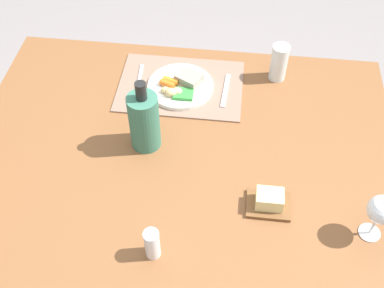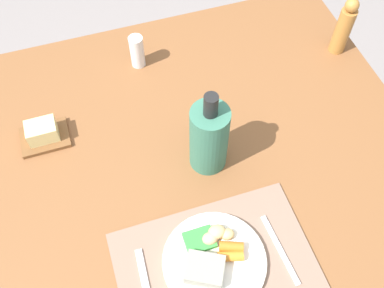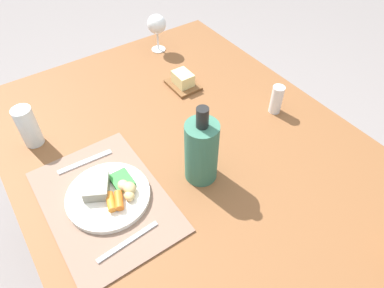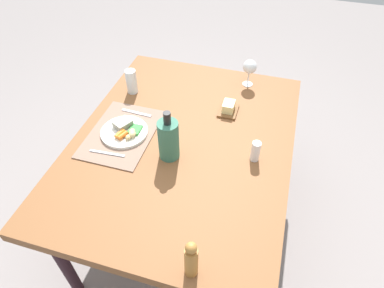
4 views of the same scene
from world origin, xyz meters
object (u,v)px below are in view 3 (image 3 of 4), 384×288
salt_shaker (277,99)px  water_tumbler (29,129)px  knife (128,242)px  dining_table (188,160)px  wine_glass (157,25)px  butter_dish (183,81)px  dinner_plate (109,194)px  fork (85,162)px  cooler_bottle (201,151)px

salt_shaker → water_tumbler: size_ratio=0.75×
knife → dining_table: bearing=117.7°
wine_glass → butter_dish: size_ratio=1.26×
knife → wine_glass: size_ratio=1.10×
dining_table → knife: (0.19, -0.32, 0.07)m
dinner_plate → wine_glass: size_ratio=1.47×
dinner_plate → water_tumbler: 0.37m
fork → cooler_bottle: size_ratio=0.65×
knife → cooler_bottle: bearing=101.7°
cooler_bottle → dinner_plate: bearing=-106.6°
dinner_plate → butter_dish: bearing=124.6°
dining_table → cooler_bottle: (0.12, -0.03, 0.17)m
fork → salt_shaker: salt_shaker is taller
dining_table → water_tumbler: water_tumbler is taller
fork → wine_glass: wine_glass is taller
dining_table → water_tumbler: bearing=-127.6°
fork → dining_table: bearing=70.4°
dining_table → cooler_bottle: bearing=-14.4°
dinner_plate → wine_glass: wine_glass is taller
water_tumbler → dinner_plate: bearing=17.3°
salt_shaker → water_tumbler: water_tumbler is taller
dining_table → salt_shaker: (0.03, 0.36, 0.11)m
dining_table → fork: bearing=-112.8°
butter_dish → water_tumbler: bearing=-92.4°
wine_glass → cooler_bottle: (0.69, -0.26, -0.01)m
dinner_plate → salt_shaker: size_ratio=2.24×
dinner_plate → knife: dinner_plate is taller
dining_table → fork: size_ratio=8.15×
dining_table → butter_dish: bearing=149.1°
dinner_plate → butter_dish: size_ratio=1.84×
butter_dish → dining_table: bearing=-30.9°
salt_shaker → water_tumbler: 0.84m
salt_shaker → fork: bearing=-102.9°
dinner_plate → knife: bearing=-8.0°
dining_table → butter_dish: size_ratio=10.84×
knife → cooler_bottle: size_ratio=0.68×
cooler_bottle → fork: bearing=-131.5°
salt_shaker → butter_dish: 0.37m
fork → butter_dish: (-0.16, 0.48, 0.02)m
fork → cooler_bottle: cooler_bottle is taller
dinner_plate → knife: (0.16, -0.02, -0.01)m
fork → salt_shaker: (0.15, 0.67, 0.05)m
wine_glass → dinner_plate: bearing=-40.8°
cooler_bottle → knife: bearing=-74.7°
dining_table → wine_glass: wine_glass is taller
knife → dinner_plate: bearing=168.5°
dinner_plate → cooler_bottle: (0.08, 0.27, 0.09)m
fork → cooler_bottle: bearing=51.6°
butter_dish → water_tumbler: (-0.02, -0.58, 0.04)m
water_tumbler → knife: bearing=9.7°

